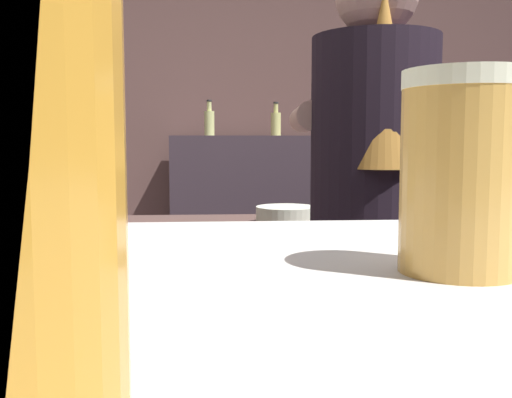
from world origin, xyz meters
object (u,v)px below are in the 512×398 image
(pint_glass_far, at_px, (461,173))
(bottle_olive_oil, at_px, (276,123))
(bartender, at_px, (373,218))
(chefs_knife, at_px, (420,224))
(mixing_bowl, at_px, (286,215))
(bottle_vinegar, at_px, (209,122))

(pint_glass_far, distance_m, bottle_olive_oil, 2.97)
(bartender, relative_size, pint_glass_far, 13.48)
(chefs_knife, distance_m, bottle_olive_oil, 1.46)
(mixing_bowl, distance_m, pint_glass_far, 1.70)
(chefs_knife, distance_m, pint_glass_far, 1.72)
(mixing_bowl, distance_m, bottle_vinegar, 1.26)
(bartender, distance_m, chefs_knife, 0.50)
(bartender, bearing_deg, chefs_knife, -30.71)
(bartender, bearing_deg, mixing_bowl, 23.85)
(mixing_bowl, xyz_separation_m, bottle_olive_oil, (0.10, 1.28, 0.37))
(mixing_bowl, xyz_separation_m, bottle_vinegar, (-0.28, 1.17, 0.37))
(chefs_knife, bearing_deg, bartender, -115.16)
(bottle_vinegar, bearing_deg, mixing_bowl, -76.67)
(chefs_knife, relative_size, pint_glass_far, 1.94)
(bartender, height_order, mixing_bowl, bartender)
(bottle_olive_oil, height_order, bottle_vinegar, bottle_vinegar)
(pint_glass_far, height_order, bottle_vinegar, bottle_vinegar)
(bottle_olive_oil, distance_m, bottle_vinegar, 0.39)
(mixing_bowl, relative_size, bottle_olive_oil, 1.13)
(mixing_bowl, bearing_deg, chefs_knife, -10.07)
(mixing_bowl, height_order, bottle_olive_oil, bottle_olive_oil)
(mixing_bowl, relative_size, bottle_vinegar, 1.11)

